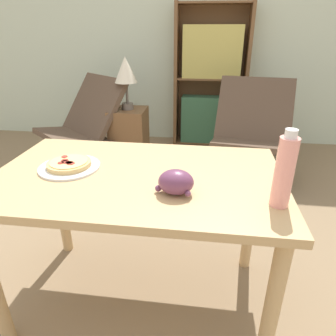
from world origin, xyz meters
The scene contains 11 objects.
ground_plane centered at (0.00, 0.00, 0.00)m, with size 14.00×14.00×0.00m, color #897051.
wall_back centered at (0.00, 2.62, 1.30)m, with size 8.00×0.05×2.60m.
dining_table centered at (0.11, 0.03, 0.63)m, with size 1.24×0.75×0.73m.
pizza_on_plate centered at (-0.20, 0.04, 0.75)m, with size 0.27×0.27×0.04m.
grape_bunch centered at (0.30, -0.12, 0.78)m, with size 0.15×0.11×0.10m.
drink_bottle centered at (0.66, -0.16, 0.86)m, with size 0.07×0.07×0.28m.
lounge_chair_near centered at (-0.81, 1.56, 0.29)m, with size 0.96×1.03×0.88m.
lounge_chair_far centered at (0.82, 1.61, 0.29)m, with size 0.78×0.85×0.88m.
bookshelf centered at (0.42, 2.46, 0.71)m, with size 0.82×0.27×1.56m.
side_table centered at (-0.35, 1.65, 0.30)m, with size 0.34×0.34×0.60m.
table_lamp centered at (-0.35, 1.65, 0.94)m, with size 0.21×0.21×0.48m.
Camera 1 is at (0.39, -1.10, 1.30)m, focal length 32.00 mm.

